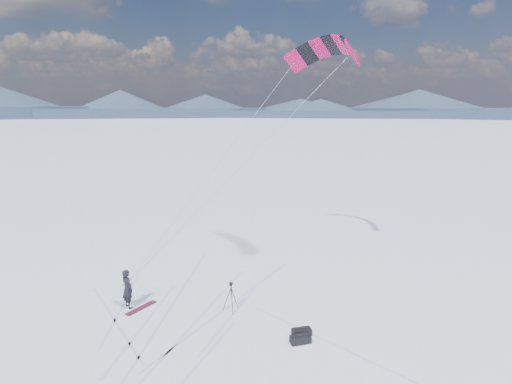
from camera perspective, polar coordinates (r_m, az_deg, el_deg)
name	(u,v)px	position (r m, az deg, el deg)	size (l,w,h in m)	color
ground	(196,339)	(18.21, -8.04, -18.83)	(1800.00, 1800.00, 0.00)	white
horizon_hills	(193,254)	(16.69, -8.39, -8.16)	(704.00, 704.42, 8.76)	#1D2A3A
snow_tracks	(185,351)	(17.51, -9.39, -20.21)	(17.62, 14.39, 0.01)	#A5B5D3
snowkiter	(129,307)	(21.26, -16.63, -14.52)	(0.67, 0.44, 1.84)	black
snowboard	(141,308)	(21.00, -15.07, -14.71)	(1.65, 0.31, 0.04)	maroon
tripod	(231,293)	(19.77, -3.35, -13.24)	(0.71, 0.66, 1.38)	black
gear_bag_a	(302,332)	(18.31, 6.10, -18.04)	(0.80, 0.44, 0.34)	black
gear_bag_b	(300,339)	(17.80, 5.94, -18.94)	(0.82, 0.46, 0.36)	black
power_kite	(325,53)	(24.07, 9.22, 17.89)	(12.05, 5.55, 11.61)	#B60B46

